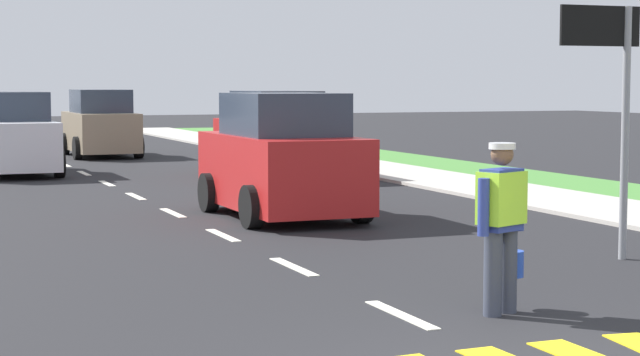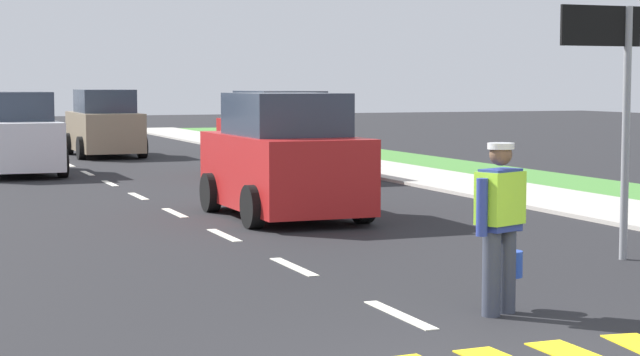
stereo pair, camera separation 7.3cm
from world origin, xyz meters
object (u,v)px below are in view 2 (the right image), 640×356
at_px(road_worker, 501,219).
at_px(car_oncoming_second, 16,136).
at_px(lane_direction_sign, 611,70).
at_px(car_outgoing_far, 104,125).
at_px(car_parked_far, 278,137).
at_px(car_outgoing_ahead, 284,160).

xyz_separation_m(road_worker, car_oncoming_second, (-2.60, 18.72, 0.01)).
bearing_deg(lane_direction_sign, car_oncoming_second, 108.66).
height_order(car_outgoing_far, car_parked_far, car_parked_far).
relative_size(car_outgoing_ahead, car_outgoing_far, 0.98).
height_order(lane_direction_sign, car_outgoing_far, lane_direction_sign).
relative_size(car_oncoming_second, car_outgoing_ahead, 1.12).
distance_m(car_outgoing_far, car_parked_far, 9.31).
bearing_deg(road_worker, car_oncoming_second, 97.91).
distance_m(car_outgoing_ahead, car_parked_far, 7.92).
bearing_deg(car_parked_far, lane_direction_sign, -90.85).
height_order(car_oncoming_second, car_outgoing_far, car_outgoing_far).
relative_size(lane_direction_sign, car_outgoing_far, 0.81).
bearing_deg(road_worker, car_outgoing_ahead, 85.55).
bearing_deg(lane_direction_sign, car_outgoing_ahead, 111.95).
xyz_separation_m(road_worker, car_outgoing_far, (0.64, 24.53, 0.02)).
height_order(car_outgoing_ahead, car_outgoing_far, car_outgoing_ahead).
height_order(road_worker, car_outgoing_far, car_outgoing_far).
xyz_separation_m(lane_direction_sign, car_oncoming_second, (-5.54, 16.39, -1.46)).
bearing_deg(car_oncoming_second, lane_direction_sign, -71.34).
distance_m(car_oncoming_second, car_outgoing_far, 6.66).
distance_m(road_worker, car_outgoing_ahead, 8.08).
bearing_deg(car_outgoing_ahead, car_oncoming_second, 106.84).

